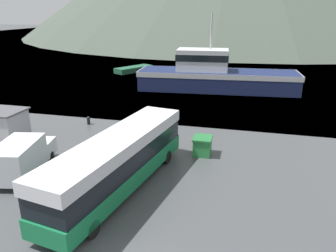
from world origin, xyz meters
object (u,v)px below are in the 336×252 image
(tour_bus, at_px, (119,160))
(fishing_boat, at_px, (214,75))
(dock_kiosk, at_px, (4,126))
(delivery_van, at_px, (23,156))
(storage_bin, at_px, (202,146))
(small_boat, at_px, (134,69))

(tour_bus, relative_size, fishing_boat, 0.60)
(fishing_boat, relative_size, dock_kiosk, 6.41)
(delivery_van, relative_size, dock_kiosk, 1.78)
(storage_bin, bearing_deg, fishing_boat, 94.18)
(dock_kiosk, bearing_deg, storage_bin, 4.97)
(delivery_van, distance_m, fishing_boat, 27.72)
(fishing_boat, xyz_separation_m, small_boat, (-14.64, 10.10, -1.52))
(delivery_van, height_order, storage_bin, delivery_van)
(fishing_boat, bearing_deg, dock_kiosk, -36.90)
(storage_bin, xyz_separation_m, small_boat, (-16.14, 30.59, -0.25))
(delivery_van, xyz_separation_m, dock_kiosk, (-4.95, 4.39, 0.07))
(tour_bus, relative_size, small_boat, 1.76)
(delivery_van, distance_m, storage_bin, 11.95)
(delivery_van, relative_size, storage_bin, 3.84)
(dock_kiosk, xyz_separation_m, small_boat, (-0.71, 31.93, -0.88))
(small_boat, bearing_deg, dock_kiosk, 121.10)
(fishing_boat, height_order, dock_kiosk, fishing_boat)
(delivery_van, bearing_deg, small_boat, 87.21)
(fishing_boat, height_order, storage_bin, fishing_boat)
(fishing_boat, relative_size, small_boat, 2.92)
(fishing_boat, distance_m, storage_bin, 20.58)
(storage_bin, bearing_deg, dock_kiosk, -175.03)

